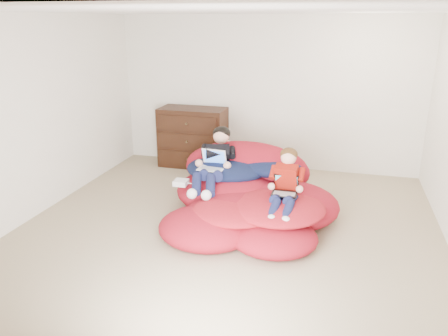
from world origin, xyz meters
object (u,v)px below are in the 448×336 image
dresser (193,137)px  beanbag_pile (247,195)px  laptop_white (213,163)px  older_boy (215,159)px  laptop_black (285,188)px  younger_boy (286,182)px

dresser → beanbag_pile: dresser is taller
dresser → laptop_white: dresser is taller
older_boy → laptop_white: (0.00, -0.11, -0.03)m
laptop_black → beanbag_pile: bearing=146.4°
dresser → older_boy: 1.77m
laptop_black → younger_boy: bearing=90.0°
beanbag_pile → laptop_white: (-0.49, 0.08, 0.36)m
younger_boy → laptop_black: size_ratio=2.92×
laptop_white → older_boy: bearing=90.0°
dresser → younger_boy: dresser is taller
older_boy → dresser: bearing=118.7°
laptop_white → laptop_black: 1.10m
dresser → laptop_white: (0.85, -1.67, 0.13)m
laptop_white → dresser: bearing=117.0°
dresser → younger_boy: size_ratio=1.31×
dresser → older_boy: bearing=-61.3°
beanbag_pile → younger_boy: (0.53, -0.34, 0.35)m
beanbag_pile → laptop_white: laptop_white is taller
beanbag_pile → younger_boy: 0.72m
dresser → laptop_black: (1.86, -2.10, 0.05)m
dresser → older_boy: size_ratio=0.93×
younger_boy → dresser: bearing=131.7°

